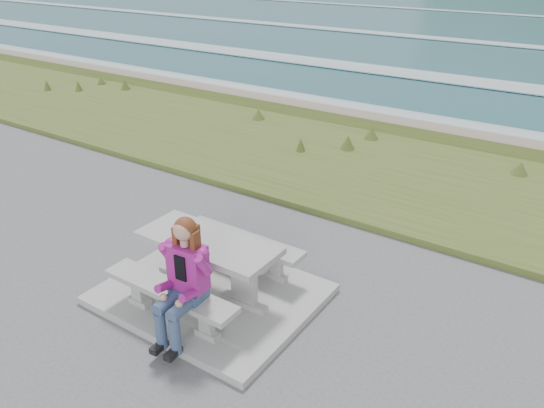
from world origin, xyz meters
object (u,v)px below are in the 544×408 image
bench_landward (170,295)px  seated_woman (181,297)px  picnic_table (208,251)px  bench_seaward (243,244)px

bench_landward → seated_woman: seated_woman is taller
picnic_table → bench_seaward: size_ratio=1.00×
bench_landward → seated_woman: size_ratio=1.26×
bench_landward → bench_seaward: (0.00, 1.40, 0.00)m
seated_woman → bench_landward: bearing=152.5°
picnic_table → bench_seaward: picnic_table is taller
picnic_table → bench_landward: (0.00, -0.70, -0.23)m
picnic_table → bench_landward: 0.74m
bench_landward → bench_seaward: same height
bench_landward → bench_seaward: size_ratio=1.00×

